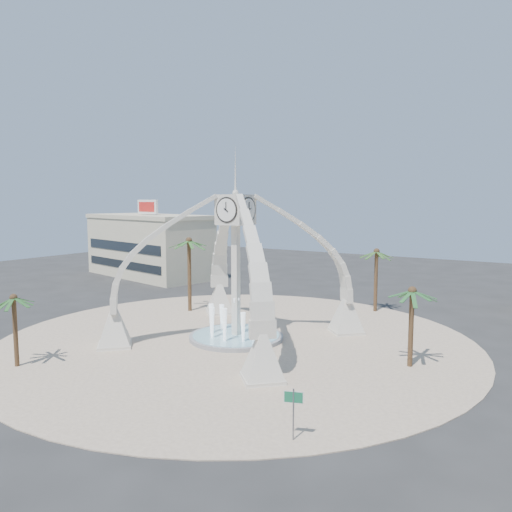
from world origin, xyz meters
The scene contains 10 objects.
ground centered at (0.00, 0.00, 0.00)m, with size 140.00×140.00×0.00m, color #282828.
plaza centered at (0.00, 0.00, 0.03)m, with size 40.00×40.00×0.06m, color #CBB397.
clock_tower centered at (0.00, 0.00, 6.49)m, with size 17.94×17.94×16.30m.
fountain centered at (0.00, 0.00, 0.29)m, with size 8.00×8.00×3.62m.
building_nw centered at (-32.00, 22.00, 4.83)m, with size 23.75×13.73×11.90m.
palm_east centered at (14.46, 0.95, 5.43)m, with size 5.14×5.14×6.23m.
palm_west centered at (-10.45, 6.29, 7.46)m, with size 4.80×4.80×8.41m.
palm_north centered at (6.32, 16.85, 6.36)m, with size 4.86×4.86×7.22m.
palm_south centered at (-9.16, -14.19, 4.94)m, with size 3.73×3.73×5.65m.
street_sign centered at (12.71, -13.25, 1.91)m, with size 0.93×0.36×2.67m.
Camera 1 is at (23.85, -34.00, 11.85)m, focal length 35.00 mm.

